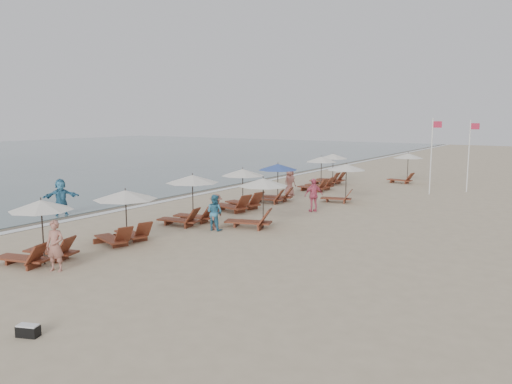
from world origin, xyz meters
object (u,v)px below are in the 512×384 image
Objects in this scene: inland_station_0 at (256,199)px; flag_pole_near at (432,153)px; beachgoer_far_b at (290,182)px; waterline_walker at (61,197)px; lounger_station_6 at (329,170)px; inland_station_2 at (405,164)px; lounger_station_0 at (39,232)px; lounger_station_4 at (275,182)px; lounger_station_1 at (123,213)px; lounger_station_2 at (189,199)px; beachgoer_mid_b at (216,212)px; beachgoer_far_a at (314,195)px; beachgoer_near at (55,246)px; inland_station_1 at (343,177)px; lounger_station_5 at (318,175)px; beachgoer_mid_a at (215,212)px; lounger_station_3 at (238,191)px; duffel_bag at (28,331)px.

flag_pole_near reaches higher than inland_station_0.
beachgoer_far_b is 13.53m from waterline_walker.
inland_station_2 is (4.45, 3.63, 0.42)m from lounger_station_6.
lounger_station_0 is 14.91m from lounger_station_4.
lounger_station_2 is (-0.14, 4.11, 0.00)m from lounger_station_1.
lounger_station_1 is at bearing 140.03° from beachgoer_mid_b.
lounger_station_0 is 8.65m from waterline_walker.
beachgoer_far_a is (3.23, -1.44, -0.31)m from lounger_station_4.
beachgoer_far_b reaches higher than beachgoer_near.
inland_station_1 is at bearing 69.77° from lounger_station_2.
beachgoer_far_a is at bearing 58.47° from beachgoer_near.
beachgoer_far_b is 0.36× the size of flag_pole_near.
lounger_station_5 is 13.26m from beachgoer_mid_b.
waterline_walker is at bearing -163.13° from inland_station_0.
lounger_station_1 is 4.24m from beachgoer_mid_b.
lounger_station_2 is 0.96× the size of inland_station_0.
inland_station_2 is 1.64× the size of beachgoer_mid_a.
inland_station_2 is (4.04, 15.83, 0.42)m from lounger_station_3.
lounger_station_0 is 9.17m from inland_station_0.
lounger_station_3 is 1.57× the size of beachgoer_far_b.
lounger_station_6 is 6.30m from beachgoer_far_b.
lounger_station_2 reaches higher than lounger_station_0.
lounger_station_4 is 10.57m from flag_pole_near.
beachgoer_far_a reaches higher than beachgoer_near.
beachgoer_near is 5.12m from duffel_bag.
inland_station_1 is at bearing -28.87° from beachgoer_mid_b.
lounger_station_3 is 4.64m from beachgoer_mid_b.
lounger_station_3 is 12.21m from lounger_station_6.
inland_station_2 is at bearing 81.47° from lounger_station_0.
beachgoer_mid_b is 0.84× the size of waterline_walker.
lounger_station_4 is at bearing -130.42° from flag_pole_near.
duffel_bag is (3.74, -3.42, -0.69)m from beachgoer_near.
beachgoer_near reaches higher than duffel_bag.
waterline_walker is (-10.67, -21.83, -0.53)m from inland_station_2.
flag_pole_near is at bearing -162.32° from beachgoer_far_a.
lounger_station_6 is (-0.65, 20.40, -0.15)m from lounger_station_1.
lounger_station_1 is at bearing -90.22° from lounger_station_4.
lounger_station_2 reaches higher than beachgoer_mid_b.
lounger_station_2 reaches higher than beachgoer_mid_a.
duffel_bag is at bearing -79.08° from lounger_station_5.
lounger_station_6 is 19.23m from waterline_walker.
lounger_station_3 is at bearing 107.86° from duffel_bag.
lounger_station_3 is 12.00m from beachgoer_near.
inland_station_2 is 1.65× the size of beachgoer_mid_b.
lounger_station_3 is 5.91m from beachgoer_far_b.
lounger_station_4 reaches higher than beachgoer_far_a.
lounger_station_3 reaches higher than lounger_station_0.
lounger_station_5 is at bearing 133.27° from inland_station_1.
lounger_station_5 is 0.89× the size of inland_station_0.
lounger_station_4 reaches higher than beachgoer_near.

